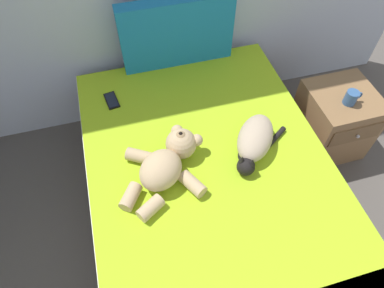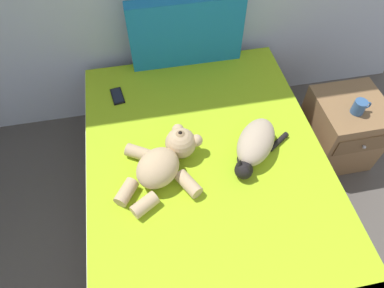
% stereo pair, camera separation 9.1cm
% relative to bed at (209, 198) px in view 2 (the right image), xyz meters
% --- Properties ---
extents(bed, '(1.40, 2.07, 0.55)m').
position_rel_bed_xyz_m(bed, '(0.00, 0.00, 0.00)').
color(bed, olive).
rests_on(bed, ground_plane).
extents(patterned_cushion, '(0.76, 0.11, 0.47)m').
position_rel_bed_xyz_m(patterned_cushion, '(0.04, 0.96, 0.51)').
color(patterned_cushion, '#1972AD').
rests_on(patterned_cushion, bed).
extents(cat, '(0.40, 0.40, 0.15)m').
position_rel_bed_xyz_m(cat, '(0.27, 0.10, 0.35)').
color(cat, tan).
rests_on(cat, bed).
extents(teddy_bear, '(0.52, 0.50, 0.19)m').
position_rel_bed_xyz_m(teddy_bear, '(-0.24, 0.08, 0.36)').
color(teddy_bear, tan).
rests_on(teddy_bear, bed).
extents(cell_phone, '(0.09, 0.16, 0.01)m').
position_rel_bed_xyz_m(cell_phone, '(-0.47, 0.69, 0.28)').
color(cell_phone, black).
rests_on(cell_phone, bed).
extents(nightstand, '(0.45, 0.48, 0.52)m').
position_rel_bed_xyz_m(nightstand, '(1.05, 0.36, -0.01)').
color(nightstand, olive).
rests_on(nightstand, ground_plane).
extents(mug, '(0.12, 0.08, 0.09)m').
position_rel_bed_xyz_m(mug, '(1.02, 0.29, 0.30)').
color(mug, '#33598C').
rests_on(mug, nightstand).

